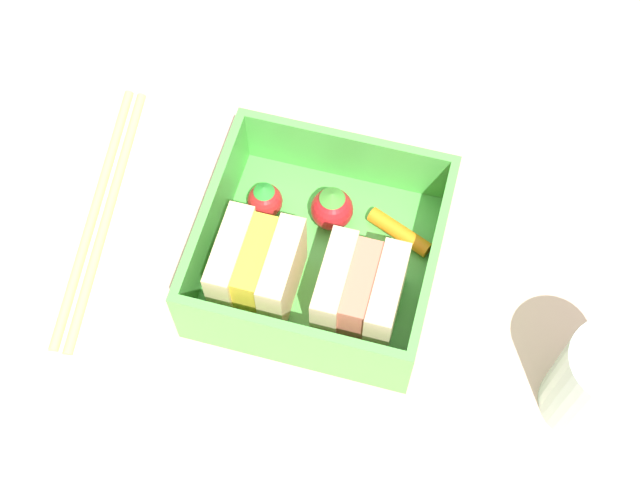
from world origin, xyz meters
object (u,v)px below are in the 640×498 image
(carrot_stick_far_left, at_px, (400,232))
(folded_napkin, at_px, (416,66))
(sandwich_left, at_px, (360,293))
(chopstick_pair, at_px, (100,210))
(strawberry_far_left, at_px, (265,200))
(strawberry_left, at_px, (335,209))
(sandwich_center_left, at_px, (257,268))
(drinking_glass, at_px, (597,383))

(carrot_stick_far_left, height_order, folded_napkin, carrot_stick_far_left)
(sandwich_left, relative_size, chopstick_pair, 0.28)
(sandwich_left, height_order, strawberry_far_left, sandwich_left)
(sandwich_left, distance_m, strawberry_left, 0.07)
(carrot_stick_far_left, bearing_deg, sandwich_center_left, 36.49)
(sandwich_left, distance_m, drinking_glass, 0.15)
(carrot_stick_far_left, xyz_separation_m, drinking_glass, (-0.14, 0.08, 0.02))
(sandwich_center_left, distance_m, strawberry_left, 0.07)
(sandwich_center_left, relative_size, carrot_stick_far_left, 1.24)
(sandwich_left, relative_size, strawberry_left, 1.67)
(sandwich_left, height_order, folded_napkin, sandwich_left)
(strawberry_far_left, bearing_deg, carrot_stick_far_left, -177.75)
(sandwich_left, distance_m, sandwich_center_left, 0.07)
(drinking_glass, bearing_deg, sandwich_left, -7.96)
(strawberry_left, relative_size, folded_napkin, 0.23)
(sandwich_center_left, bearing_deg, sandwich_left, 180.00)
(sandwich_left, distance_m, chopstick_pair, 0.20)
(strawberry_left, height_order, strawberry_far_left, strawberry_left)
(strawberry_left, xyz_separation_m, folded_napkin, (-0.03, -0.16, -0.03))
(folded_napkin, bearing_deg, strawberry_far_left, 64.93)
(carrot_stick_far_left, bearing_deg, folded_napkin, -82.53)
(strawberry_far_left, xyz_separation_m, chopstick_pair, (0.12, 0.03, -0.02))
(carrot_stick_far_left, relative_size, strawberry_far_left, 1.56)
(strawberry_left, relative_size, drinking_glass, 0.45)
(strawberry_far_left, bearing_deg, folded_napkin, -115.07)
(drinking_glass, xyz_separation_m, folded_napkin, (0.16, -0.24, -0.04))
(strawberry_left, xyz_separation_m, drinking_glass, (-0.19, 0.08, 0.01))
(drinking_glass, bearing_deg, strawberry_left, -24.12)
(sandwich_center_left, xyz_separation_m, strawberry_far_left, (0.01, -0.06, -0.01))
(strawberry_far_left, bearing_deg, chopstick_pair, 12.93)
(carrot_stick_far_left, distance_m, chopstick_pair, 0.21)
(sandwich_left, height_order, chopstick_pair, sandwich_left)
(sandwich_center_left, bearing_deg, folded_napkin, -105.98)
(sandwich_left, distance_m, folded_napkin, 0.22)
(sandwich_left, xyz_separation_m, strawberry_left, (0.03, -0.06, -0.01))
(sandwich_left, height_order, drinking_glass, drinking_glass)
(carrot_stick_far_left, xyz_separation_m, folded_napkin, (0.02, -0.16, -0.02))
(chopstick_pair, xyz_separation_m, folded_napkin, (-0.19, -0.19, -0.00))
(carrot_stick_far_left, xyz_separation_m, chopstick_pair, (0.21, 0.03, -0.01))
(sandwich_left, xyz_separation_m, folded_napkin, (0.01, -0.22, -0.04))
(strawberry_left, distance_m, strawberry_far_left, 0.05)
(chopstick_pair, bearing_deg, carrot_stick_far_left, -171.81)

